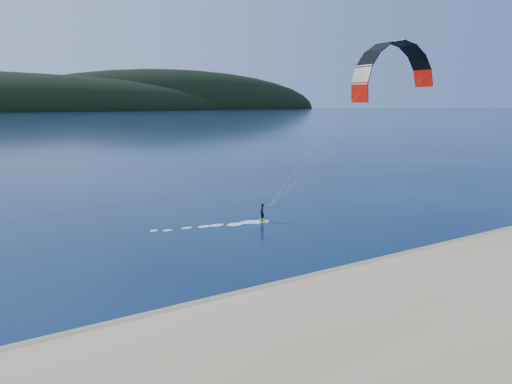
% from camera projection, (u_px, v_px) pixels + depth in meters
% --- Properties ---
extents(ground, '(1800.00, 1800.00, 0.00)m').
position_uv_depth(ground, '(326.00, 324.00, 22.40)').
color(ground, '#071734').
rests_on(ground, ground).
extents(wet_sand, '(220.00, 2.50, 0.10)m').
position_uv_depth(wet_sand, '(278.00, 291.00, 26.21)').
color(wet_sand, '#927D55').
rests_on(wet_sand, ground).
extents(headland, '(1200.00, 310.00, 140.00)m').
position_uv_depth(headland, '(12.00, 111.00, 655.98)').
color(headland, black).
rests_on(headland, ground).
extents(kitesurfer_near, '(24.51, 9.49, 16.21)m').
position_uv_depth(kitesurfer_near, '(387.00, 93.00, 38.46)').
color(kitesurfer_near, '#9AC917').
rests_on(kitesurfer_near, ground).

